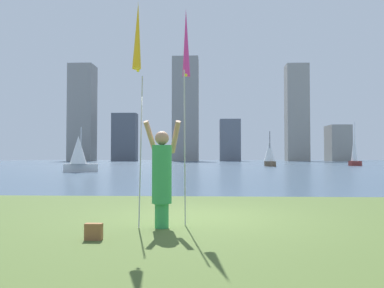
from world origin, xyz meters
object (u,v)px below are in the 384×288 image
(person, at_px, (162,175))
(sailboat_3, at_px, (79,153))
(bag, at_px, (94,232))
(kite_flag_right, at_px, (186,48))
(kite_flag_left, at_px, (138,41))
(sailboat_0, at_px, (354,152))
(sailboat_8, at_px, (269,153))

(person, bearing_deg, sailboat_3, 108.82)
(bag, bearing_deg, kite_flag_right, 48.89)
(kite_flag_left, relative_size, sailboat_0, 0.70)
(person, height_order, kite_flag_right, kite_flag_right)
(kite_flag_right, relative_size, sailboat_8, 0.94)
(bag, distance_m, sailboat_8, 45.65)
(kite_flag_left, height_order, sailboat_3, kite_flag_left)
(kite_flag_right, xyz_separation_m, sailboat_0, (20.44, 46.14, -1.57))
(bag, bearing_deg, kite_flag_left, 56.84)
(kite_flag_left, distance_m, kite_flag_right, 1.14)
(kite_flag_left, relative_size, sailboat_8, 0.92)
(sailboat_0, bearing_deg, sailboat_8, -165.49)
(kite_flag_left, xyz_separation_m, sailboat_8, (9.15, 43.76, -1.75))
(person, distance_m, sailboat_8, 44.38)
(kite_flag_right, height_order, bag, kite_flag_right)
(kite_flag_left, bearing_deg, person, 31.00)
(person, height_order, sailboat_0, sailboat_0)
(person, xyz_separation_m, kite_flag_left, (-0.42, -0.25, 2.47))
(kite_flag_right, bearing_deg, kite_flag_left, -137.99)
(kite_flag_left, bearing_deg, bag, -123.16)
(kite_flag_left, bearing_deg, kite_flag_right, 42.01)
(kite_flag_right, xyz_separation_m, sailboat_8, (8.30, 43.00, -1.82))
(kite_flag_right, bearing_deg, sailboat_0, 66.11)
(bag, bearing_deg, person, 48.28)
(person, distance_m, kite_flag_right, 2.63)
(sailboat_3, bearing_deg, person, -67.58)
(kite_flag_right, bearing_deg, sailboat_3, 113.70)
(sailboat_0, bearing_deg, kite_flag_right, -113.89)
(sailboat_0, relative_size, sailboat_8, 1.32)
(sailboat_3, bearing_deg, bag, -70.34)
(bag, xyz_separation_m, sailboat_3, (-9.08, 25.43, 1.44))
(person, xyz_separation_m, bag, (-0.96, -1.08, -0.86))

